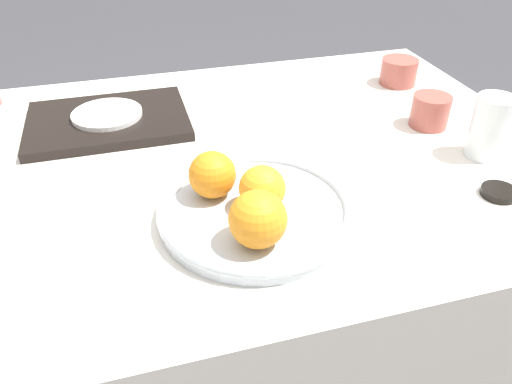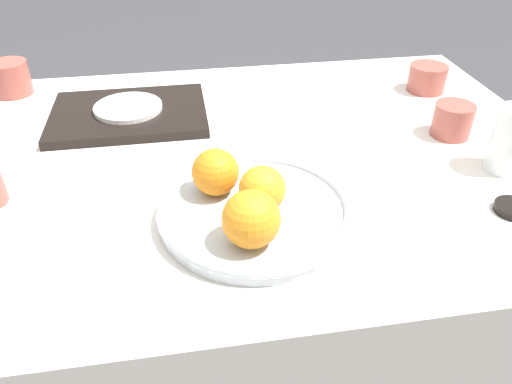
{
  "view_description": "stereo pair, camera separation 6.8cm",
  "coord_description": "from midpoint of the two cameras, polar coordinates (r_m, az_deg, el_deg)",
  "views": [
    {
      "loc": [
        -0.2,
        -0.8,
        1.22
      ],
      "look_at": [
        -0.03,
        -0.21,
        0.79
      ],
      "focal_mm": 35.0,
      "sensor_mm": 36.0,
      "label": 1
    },
    {
      "loc": [
        -0.13,
        -0.82,
        1.22
      ],
      "look_at": [
        -0.03,
        -0.21,
        0.79
      ],
      "focal_mm": 35.0,
      "sensor_mm": 36.0,
      "label": 2
    }
  ],
  "objects": [
    {
      "name": "orange_1",
      "position": [
        0.68,
        -2.67,
        -3.22
      ],
      "size": [
        0.08,
        0.08,
        0.08
      ],
      "color": "orange",
      "rests_on": "fruit_platter"
    },
    {
      "name": "fruit_platter",
      "position": [
        0.77,
        -2.53,
        -2.2
      ],
      "size": [
        0.31,
        0.31,
        0.03
      ],
      "color": "#B2BCC6",
      "rests_on": "table"
    },
    {
      "name": "orange_2",
      "position": [
        0.78,
        -7.51,
        1.9
      ],
      "size": [
        0.08,
        0.08,
        0.08
      ],
      "color": "orange",
      "rests_on": "fruit_platter"
    },
    {
      "name": "soy_dish",
      "position": [
        0.91,
        24.14,
        -0.1
      ],
      "size": [
        0.06,
        0.06,
        0.01
      ],
      "color": "black",
      "rests_on": "table"
    },
    {
      "name": "water_glass",
      "position": [
        0.99,
        23.43,
        6.78
      ],
      "size": [
        0.07,
        0.07,
        0.12
      ],
      "color": "silver",
      "rests_on": "table"
    },
    {
      "name": "orange_0",
      "position": [
        0.75,
        -1.89,
        0.32
      ],
      "size": [
        0.07,
        0.07,
        0.07
      ],
      "color": "orange",
      "rests_on": "fruit_platter"
    },
    {
      "name": "table",
      "position": [
        1.19,
        -3.03,
        -11.17
      ],
      "size": [
        1.21,
        0.88,
        0.74
      ],
      "color": "silver",
      "rests_on": "ground_plane"
    },
    {
      "name": "side_plate",
      "position": [
        1.09,
        -18.42,
        8.39
      ],
      "size": [
        0.14,
        0.14,
        0.01
      ],
      "color": "white",
      "rests_on": "serving_tray"
    },
    {
      "name": "cup_1",
      "position": [
        1.28,
        14.5,
        13.15
      ],
      "size": [
        0.09,
        0.09,
        0.06
      ],
      "color": "#9E4C42",
      "rests_on": "table"
    },
    {
      "name": "serving_tray",
      "position": [
        1.1,
        -18.28,
        7.69
      ],
      "size": [
        0.32,
        0.24,
        0.02
      ],
      "color": "black",
      "rests_on": "table"
    },
    {
      "name": "cup_2",
      "position": [
        1.08,
        17.52,
        8.84
      ],
      "size": [
        0.08,
        0.08,
        0.07
      ],
      "color": "#9E4C42",
      "rests_on": "table"
    }
  ]
}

